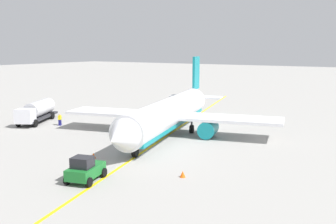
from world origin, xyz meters
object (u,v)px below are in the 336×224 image
Objects in this scene: airplane at (169,114)px; pushback_tug at (85,169)px; fuel_tanker at (37,111)px; refueling_worker at (60,120)px; safety_cone_nose at (183,174)px; safety_cone_wingtip at (93,156)px.

pushback_tug is (18.98, 3.68, -1.66)m from airplane.
airplane reaches higher than pushback_tug.
airplane is 19.40m from pushback_tug.
airplane reaches higher than fuel_tanker.
fuel_tanker reaches higher than refueling_worker.
refueling_worker is 28.41m from safety_cone_nose.
safety_cone_nose is 1.00× the size of safety_cone_wingtip.
pushback_tug is (15.28, 24.82, -0.71)m from fuel_tanker.
safety_cone_wingtip is at bearing 57.84° from refueling_worker.
fuel_tanker is 18.09× the size of safety_cone_wingtip.
safety_cone_nose is at bearing 68.95° from refueling_worker.
pushback_tug is at bearing 58.38° from fuel_tanker.
pushback_tug is 25.35m from refueling_worker.
safety_cone_wingtip is at bearing 64.47° from fuel_tanker.
safety_cone_wingtip is at bearing -142.45° from pushback_tug.
refueling_worker is 3.05× the size of safety_cone_nose.
airplane is at bearing 99.91° from fuel_tanker.
pushback_tug is at bearing 37.55° from safety_cone_wingtip.
refueling_worker is (-0.16, 4.72, -0.90)m from fuel_tanker.
airplane is 3.30× the size of fuel_tanker.
airplane is at bearing 102.14° from refueling_worker.
fuel_tanker reaches higher than pushback_tug.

